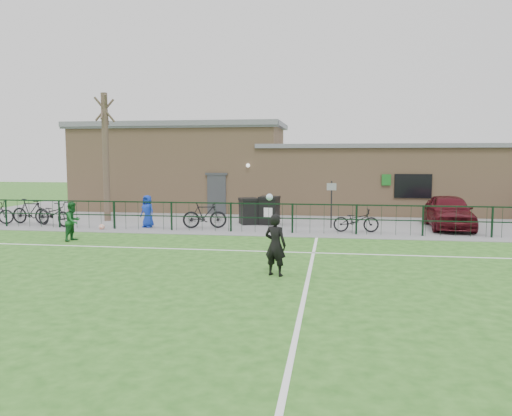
# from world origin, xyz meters

# --- Properties ---
(ground) EXTENTS (90.00, 90.00, 0.00)m
(ground) POSITION_xyz_m (0.00, 0.00, 0.00)
(ground) COLOR #265B1A
(ground) RESTS_ON ground
(paving_strip) EXTENTS (34.00, 13.00, 0.02)m
(paving_strip) POSITION_xyz_m (0.00, 13.50, 0.01)
(paving_strip) COLOR slate
(paving_strip) RESTS_ON ground
(pitch_line_touch) EXTENTS (28.00, 0.10, 0.01)m
(pitch_line_touch) POSITION_xyz_m (0.00, 7.80, 0.00)
(pitch_line_touch) COLOR white
(pitch_line_touch) RESTS_ON ground
(pitch_line_mid) EXTENTS (28.00, 0.10, 0.01)m
(pitch_line_mid) POSITION_xyz_m (0.00, 4.00, 0.00)
(pitch_line_mid) COLOR white
(pitch_line_mid) RESTS_ON ground
(pitch_line_perp) EXTENTS (0.10, 16.00, 0.01)m
(pitch_line_perp) POSITION_xyz_m (2.00, 0.00, 0.00)
(pitch_line_perp) COLOR white
(pitch_line_perp) RESTS_ON ground
(perimeter_fence) EXTENTS (28.00, 0.10, 1.20)m
(perimeter_fence) POSITION_xyz_m (0.00, 8.00, 0.60)
(perimeter_fence) COLOR black
(perimeter_fence) RESTS_ON ground
(bare_tree) EXTENTS (0.30, 0.30, 6.00)m
(bare_tree) POSITION_xyz_m (-8.00, 10.50, 3.00)
(bare_tree) COLOR #48382C
(bare_tree) RESTS_ON ground
(wheelie_bin_left) EXTENTS (1.00, 1.04, 1.09)m
(wheelie_bin_left) POSITION_xyz_m (-1.16, 10.33, 0.57)
(wheelie_bin_left) COLOR black
(wheelie_bin_left) RESTS_ON paving_strip
(wheelie_bin_right) EXTENTS (0.88, 0.97, 1.17)m
(wheelie_bin_right) POSITION_xyz_m (-0.23, 10.42, 0.60)
(wheelie_bin_right) COLOR black
(wheelie_bin_right) RESTS_ON paving_strip
(sign_post) EXTENTS (0.08, 0.08, 2.00)m
(sign_post) POSITION_xyz_m (2.52, 9.66, 1.02)
(sign_post) COLOR black
(sign_post) RESTS_ON paving_strip
(car_maroon) EXTENTS (1.88, 4.29, 1.44)m
(car_maroon) POSITION_xyz_m (7.44, 10.30, 0.74)
(car_maroon) COLOR #4D0D16
(car_maroon) RESTS_ON paving_strip
(bicycle_b) EXTENTS (1.93, 0.70, 1.14)m
(bicycle_b) POSITION_xyz_m (-10.90, 8.87, 0.59)
(bicycle_b) COLOR black
(bicycle_b) RESTS_ON paving_strip
(bicycle_c) EXTENTS (2.15, 1.42, 1.07)m
(bicycle_c) POSITION_xyz_m (-9.53, 8.43, 0.55)
(bicycle_c) COLOR black
(bicycle_c) RESTS_ON paving_strip
(bicycle_d) EXTENTS (1.93, 0.92, 1.12)m
(bicycle_d) POSITION_xyz_m (-2.79, 8.75, 0.58)
(bicycle_d) COLOR black
(bicycle_d) RESTS_ON paving_strip
(bicycle_e) EXTENTS (1.84, 0.74, 0.95)m
(bicycle_e) POSITION_xyz_m (3.52, 8.63, 0.49)
(bicycle_e) COLOR black
(bicycle_e) RESTS_ON paving_strip
(spectator_child) EXTENTS (0.79, 0.66, 1.38)m
(spectator_child) POSITION_xyz_m (-5.29, 8.65, 0.71)
(spectator_child) COLOR #1230AD
(spectator_child) RESTS_ON paving_strip
(goalkeeper_kick) EXTENTS (1.03, 3.72, 1.86)m
(goalkeeper_kick) POSITION_xyz_m (1.14, 0.89, 0.82)
(goalkeeper_kick) COLOR black
(goalkeeper_kick) RESTS_ON ground
(outfield_player) EXTENTS (0.64, 0.77, 1.42)m
(outfield_player) POSITION_xyz_m (-6.71, 5.01, 0.71)
(outfield_player) COLOR #185523
(outfield_player) RESTS_ON ground
(ball_ground) EXTENTS (0.24, 0.24, 0.24)m
(ball_ground) POSITION_xyz_m (-6.96, 7.77, 0.12)
(ball_ground) COLOR white
(ball_ground) RESTS_ON ground
(clubhouse) EXTENTS (24.25, 5.40, 4.96)m
(clubhouse) POSITION_xyz_m (-0.88, 16.50, 2.22)
(clubhouse) COLOR tan
(clubhouse) RESTS_ON ground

